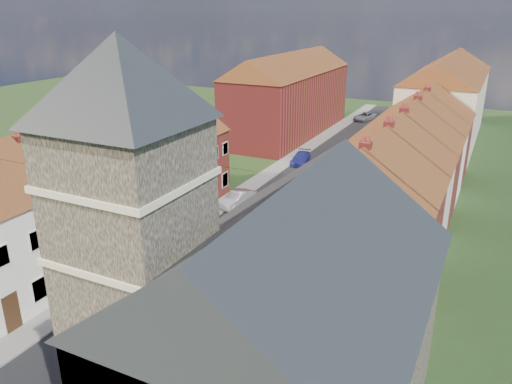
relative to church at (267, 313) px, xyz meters
The scene contains 21 objects.
road 28.87m from the church, 109.33° to the left, with size 7.00×90.00×0.02m, color black.
pavement_left 30.57m from the church, 117.29° to the left, with size 1.80×90.00×0.12m, color #A39B94.
pavement_right 27.75m from the church, 100.53° to the left, with size 1.80×90.00×0.12m, color #A39B94.
church is the anchor object (origin of this frame).
cottage_r_tudor 9.48m from the church, 90.57° to the left, with size 8.30×5.20×9.00m.
cottage_r_white_near 14.84m from the church, 90.23° to the left, with size 8.30×6.00×9.00m.
cottage_r_cream_mid 20.22m from the church, 90.17° to the left, with size 8.30×5.20×9.00m.
cottage_r_pink 25.61m from the church, 90.13° to the left, with size 8.30×6.00×9.00m.
cottage_r_white_far 31.00m from the church, 90.11° to the left, with size 8.30×5.20×9.00m.
cottage_r_cream_far 36.40m from the church, 90.09° to the left, with size 8.30×6.00×9.00m.
cottage_l_white 20.61m from the church, 155.20° to the left, with size 8.30×6.90×8.80m.
cottage_l_brick_mid 23.81m from the church, 141.73° to the left, with size 8.30×5.70×9.10m.
cottage_l_pink 27.78m from the church, 132.28° to the left, with size 8.30×6.30×8.80m.
block_right_far 51.68m from the church, 90.07° to the left, with size 8.30×24.20×10.50m.
block_left_far 50.27m from the church, 111.79° to the left, with size 8.30×24.20×10.50m.
lamppost 21.38m from the church, 128.30° to the left, with size 0.88×0.15×6.00m.
car_near 13.80m from the church, 153.91° to the left, with size 1.60×3.98×1.36m, color black.
car_mid 25.07m from the church, 120.82° to the left, with size 1.34×3.84×1.27m, color #ADAFB6.
car_far 37.29m from the church, 109.40° to the left, with size 1.62×3.98×1.16m, color navy.
car_distant 60.65m from the church, 101.15° to the left, with size 1.96×4.24×1.18m, color #96989D.
pedestrian_right 7.16m from the church, 160.12° to the left, with size 0.84×0.66×1.74m, color #292321.
Camera 1 is at (15.45, -9.90, 15.72)m, focal length 35.00 mm.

